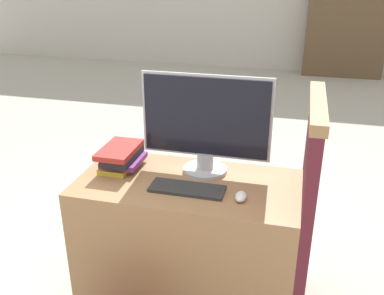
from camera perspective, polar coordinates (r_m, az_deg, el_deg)
desk at (r=2.33m, az=-0.52°, el=-12.94°), size 1.10×0.56×0.77m
carrel_divider at (r=2.19m, az=14.75°, el=-9.04°), size 0.07×0.66×1.22m
monitor at (r=2.13m, az=1.84°, el=3.17°), size 0.66×0.23×0.51m
keyboard at (r=2.05m, az=-0.65°, el=-5.52°), size 0.36×0.13×0.02m
mouse at (r=1.98m, az=6.53°, el=-6.52°), size 0.05×0.09×0.04m
book_stack at (r=2.28m, az=-9.44°, el=-1.23°), size 0.20×0.28×0.12m
bookshelf_far at (r=7.73m, az=19.89°, el=14.81°), size 1.28×0.32×1.61m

